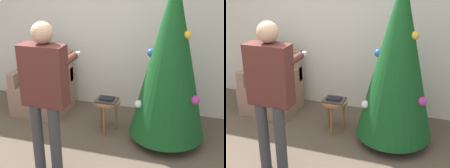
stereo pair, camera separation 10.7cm
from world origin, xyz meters
TOP-DOWN VIEW (x-y plane):
  - wall_back at (0.00, 2.23)m, footprint 8.00×0.06m
  - christmas_tree at (1.02, 1.38)m, footprint 0.96×0.96m
  - armchair at (-0.93, 1.74)m, footprint 0.78×0.68m
  - person_seated at (-0.93, 1.72)m, footprint 0.36×0.46m
  - person_standing at (-0.13, 0.39)m, footprint 0.47×0.57m
  - side_stool at (0.21, 1.39)m, footprint 0.36×0.36m
  - laptop at (0.21, 1.39)m, footprint 0.28×0.24m
  - book at (0.21, 1.39)m, footprint 0.18×0.12m

SIDE VIEW (x-z plane):
  - armchair at x=-0.93m, z-range -0.13..0.79m
  - side_stool at x=0.21m, z-range 0.14..0.60m
  - laptop at x=0.21m, z-range 0.46..0.48m
  - book at x=0.21m, z-range 0.48..0.50m
  - person_seated at x=-0.93m, z-range 0.06..1.33m
  - person_standing at x=-0.13m, z-range 0.17..1.84m
  - christmas_tree at x=1.02m, z-range 0.06..2.19m
  - wall_back at x=0.00m, z-range 0.00..2.70m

